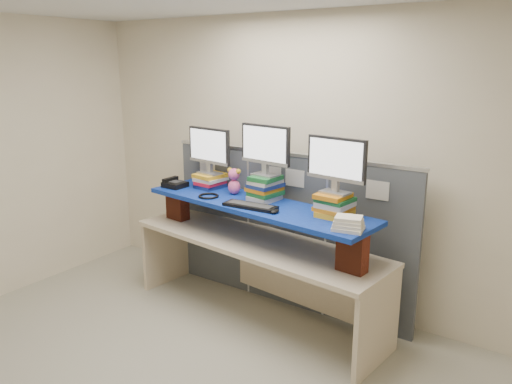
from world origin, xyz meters
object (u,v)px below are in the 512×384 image
Objects in this scene: desk at (256,256)px; monitor_right at (336,162)px; keyboard at (250,206)px; monitor_left at (209,148)px; monitor_center at (265,147)px; desk_phone at (174,184)px; blue_board at (256,205)px.

monitor_right is at bearing 9.08° from desk.
desk is at bearing 101.99° from keyboard.
monitor_left reaches higher than keyboard.
monitor_right reaches higher than desk.
monitor_center reaches higher than desk.
desk is 12.18× the size of desk_phone.
blue_board is at bearing -9.48° from monitor_left.
monitor_center is (0.02, 0.12, 1.00)m from desk.
monitor_center is at bearing 91.00° from keyboard.
blue_board is 0.52m from monitor_center.
keyboard is at bearing -8.15° from desk_phone.
monitor_right is at bearing 1.42° from desk_phone.
blue_board is 1.01m from desk_phone.
monitor_center reaches higher than monitor_right.
blue_board is 0.83m from monitor_left.
monitor_left is at bearing -180.00° from monitor_center.
monitor_center is 1.13m from desk_phone.
monitor_left is 0.90m from keyboard.
desk is 4.95× the size of monitor_left.
keyboard reaches higher than desk.
monitor_left is 1.07× the size of keyboard.
monitor_left is 1.00× the size of monitor_center.
blue_board is 4.33× the size of monitor_right.
monitor_right reaches higher than desk_phone.
monitor_left is 1.00× the size of monitor_right.
monitor_right reaches higher than blue_board.
monitor_center is at bearing 86.71° from desk.
blue_board is at bearing 101.99° from keyboard.
keyboard is (-0.71, -0.18, -0.44)m from monitor_right.
desk_phone is (-1.05, 0.17, 0.02)m from keyboard.
monitor_left is 0.72m from monitor_center.
desk is at bearing -170.92° from monitor_right.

